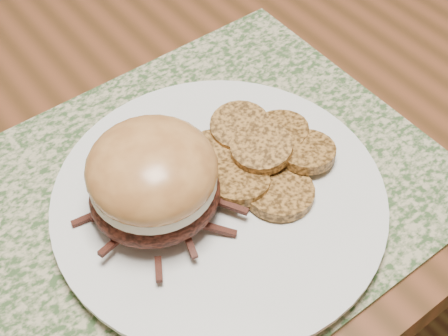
{
  "coord_description": "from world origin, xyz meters",
  "views": [
    {
      "loc": [
        -0.35,
        -0.53,
        1.18
      ],
      "look_at": [
        -0.16,
        -0.27,
        0.79
      ],
      "focal_mm": 50.0,
      "sensor_mm": 36.0,
      "label": 1
    }
  ],
  "objects": [
    {
      "name": "roasted_potatoes",
      "position": [
        -0.12,
        -0.27,
        0.78
      ],
      "size": [
        0.13,
        0.13,
        0.03
      ],
      "color": "#A06A2F",
      "rests_on": "dinner_plate"
    },
    {
      "name": "dinner_plate",
      "position": [
        -0.17,
        -0.28,
        0.76
      ],
      "size": [
        0.26,
        0.26,
        0.02
      ],
      "primitive_type": "cylinder",
      "color": "silver",
      "rests_on": "placemat"
    },
    {
      "name": "pork_sandwich",
      "position": [
        -0.22,
        -0.26,
        0.81
      ],
      "size": [
        0.12,
        0.12,
        0.08
      ],
      "rotation": [
        0.0,
        0.0,
        -0.22
      ],
      "color": "black",
      "rests_on": "dinner_plate"
    },
    {
      "name": "ground",
      "position": [
        0.0,
        0.0,
        0.0
      ],
      "size": [
        3.5,
        3.5,
        0.0
      ],
      "primitive_type": "plane",
      "color": "#4F2F1B",
      "rests_on": "ground"
    },
    {
      "name": "dining_table",
      "position": [
        0.0,
        0.0,
        0.67
      ],
      "size": [
        1.5,
        0.9,
        0.75
      ],
      "color": "brown",
      "rests_on": "ground"
    },
    {
      "name": "placemat",
      "position": [
        -0.19,
        -0.26,
        0.75
      ],
      "size": [
        0.45,
        0.33,
        0.0
      ],
      "primitive_type": "cube",
      "color": "#344E28",
      "rests_on": "dining_table"
    }
  ]
}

